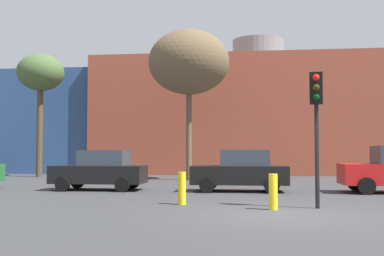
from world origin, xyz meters
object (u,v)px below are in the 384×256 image
parked_car_2 (241,171)px  bollard_yellow_0 (182,188)px  parked_car_1 (100,170)px  bare_tree_2 (41,75)px  bollard_yellow_1 (273,192)px  bare_tree_0 (189,63)px  traffic_light_island (316,108)px

parked_car_2 → bollard_yellow_0: parked_car_2 is taller
parked_car_1 → parked_car_2: 5.78m
parked_car_1 → bare_tree_2: 13.30m
parked_car_1 → bare_tree_2: bare_tree_2 is taller
bare_tree_2 → bollard_yellow_0: 19.36m
bollard_yellow_1 → bare_tree_0: bearing=106.7°
parked_car_1 → bare_tree_0: bearing=-110.7°
parked_car_2 → traffic_light_island: traffic_light_island is taller
bare_tree_0 → bollard_yellow_0: bare_tree_0 is taller
bare_tree_2 → traffic_light_island: bearing=-45.1°
traffic_light_island → parked_car_1: bearing=-116.6°
parked_car_2 → bollard_yellow_0: size_ratio=3.93×
parked_car_1 → bare_tree_0: size_ratio=0.45×
parked_car_2 → bollard_yellow_1: 5.98m
parked_car_1 → bare_tree_2: (-7.09, 9.69, 5.70)m
bollard_yellow_0 → bollard_yellow_1: size_ratio=1.00×
parked_car_2 → bollard_yellow_1: size_ratio=3.93×
parked_car_1 → traffic_light_island: traffic_light_island is taller
bare_tree_2 → bollard_yellow_0: bearing=-52.6°
traffic_light_island → bare_tree_2: bearing=-127.5°
bollard_yellow_0 → bollard_yellow_1: 2.82m
bare_tree_0 → bollard_yellow_1: 15.10m
parked_car_1 → parked_car_2: parked_car_2 is taller
traffic_light_island → bare_tree_0: bearing=-150.2°
parked_car_2 → bare_tree_0: size_ratio=0.45×
traffic_light_island → bare_tree_0: bare_tree_0 is taller
bare_tree_0 → bollard_yellow_1: bare_tree_0 is taller
bollard_yellow_1 → bollard_yellow_0: bearing=159.7°
traffic_light_island → bollard_yellow_1: size_ratio=3.92×
traffic_light_island → bollard_yellow_1: bearing=-62.3°
bollard_yellow_1 → bare_tree_2: bearing=131.6°
parked_car_2 → bare_tree_2: (-12.87, 9.69, 5.70)m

